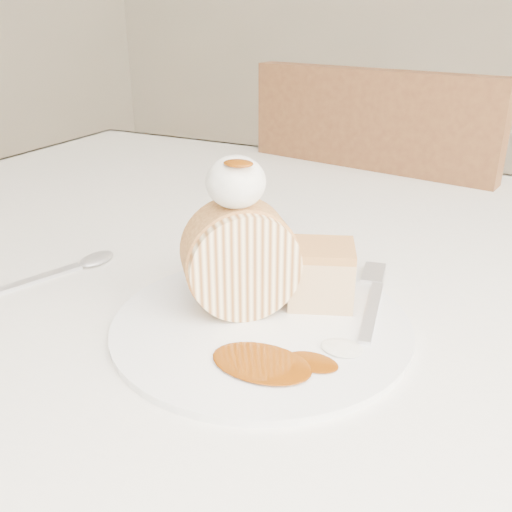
% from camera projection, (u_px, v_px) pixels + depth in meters
% --- Properties ---
extents(table, '(1.40, 0.90, 0.75)m').
position_uv_depth(table, '(339.00, 330.00, 0.66)').
color(table, silver).
rests_on(table, ground).
extents(chair_far, '(0.49, 0.49, 0.91)m').
position_uv_depth(chair_far, '(381.00, 267.00, 1.15)').
color(chair_far, brown).
rests_on(chair_far, ground).
extents(plate, '(0.33, 0.33, 0.01)m').
position_uv_depth(plate, '(261.00, 324.00, 0.49)').
color(plate, white).
rests_on(plate, table).
extents(roulade_slice, '(0.11, 0.10, 0.10)m').
position_uv_depth(roulade_slice, '(241.00, 259.00, 0.49)').
color(roulade_slice, '#FFE8B1').
rests_on(roulade_slice, plate).
extents(cake_chunk, '(0.07, 0.07, 0.05)m').
position_uv_depth(cake_chunk, '(321.00, 278.00, 0.51)').
color(cake_chunk, tan).
rests_on(cake_chunk, plate).
extents(whipped_cream, '(0.05, 0.05, 0.04)m').
position_uv_depth(whipped_cream, '(236.00, 182.00, 0.46)').
color(whipped_cream, white).
rests_on(whipped_cream, roulade_slice).
extents(caramel_drizzle, '(0.02, 0.02, 0.01)m').
position_uv_depth(caramel_drizzle, '(238.00, 156.00, 0.44)').
color(caramel_drizzle, '#6A2E04').
rests_on(caramel_drizzle, whipped_cream).
extents(caramel_pool, '(0.09, 0.08, 0.00)m').
position_uv_depth(caramel_pool, '(261.00, 363.00, 0.43)').
color(caramel_pool, '#6A2E04').
rests_on(caramel_pool, plate).
extents(fork, '(0.05, 0.15, 0.00)m').
position_uv_depth(fork, '(372.00, 311.00, 0.50)').
color(fork, silver).
rests_on(fork, plate).
extents(spoon, '(0.08, 0.16, 0.00)m').
position_uv_depth(spoon, '(20.00, 285.00, 0.56)').
color(spoon, silver).
rests_on(spoon, table).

